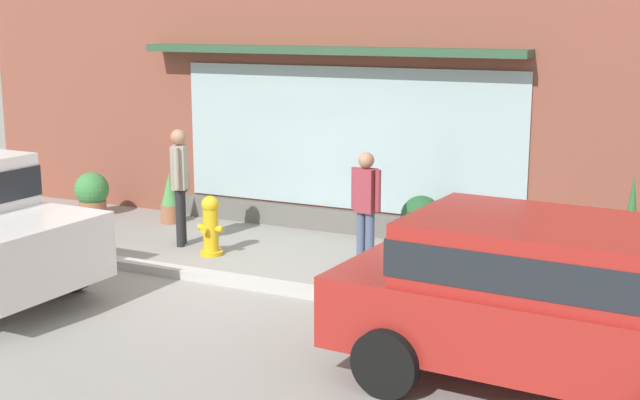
{
  "coord_description": "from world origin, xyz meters",
  "views": [
    {
      "loc": [
        5.9,
        -9.36,
        3.38
      ],
      "look_at": [
        0.73,
        1.2,
        0.91
      ],
      "focal_mm": 48.78,
      "sensor_mm": 36.0,
      "label": 1
    }
  ],
  "objects_px": {
    "pedestrian_with_handbag": "(180,177)",
    "pedestrian_passerby": "(366,202)",
    "fire_hydrant": "(211,225)",
    "potted_plant_window_left": "(92,193)",
    "potted_plant_window_right": "(630,229)",
    "potted_plant_by_entrance": "(421,223)",
    "parked_car_red": "(545,295)",
    "potted_plant_near_hydrant": "(170,199)"
  },
  "relations": [
    {
      "from": "pedestrian_with_handbag",
      "to": "pedestrian_passerby",
      "type": "height_order",
      "value": "pedestrian_with_handbag"
    },
    {
      "from": "fire_hydrant",
      "to": "potted_plant_window_left",
      "type": "xyz_separation_m",
      "value": [
        -3.29,
        1.28,
        -0.05
      ]
    },
    {
      "from": "fire_hydrant",
      "to": "potted_plant_window_right",
      "type": "xyz_separation_m",
      "value": [
        5.58,
        1.43,
        0.23
      ]
    },
    {
      "from": "pedestrian_with_handbag",
      "to": "fire_hydrant",
      "type": "bearing_deg",
      "value": -136.55
    },
    {
      "from": "potted_plant_by_entrance",
      "to": "potted_plant_window_left",
      "type": "bearing_deg",
      "value": -178.45
    },
    {
      "from": "parked_car_red",
      "to": "potted_plant_window_left",
      "type": "height_order",
      "value": "parked_car_red"
    },
    {
      "from": "potted_plant_by_entrance",
      "to": "fire_hydrant",
      "type": "bearing_deg",
      "value": -151.83
    },
    {
      "from": "potted_plant_near_hydrant",
      "to": "potted_plant_by_entrance",
      "type": "bearing_deg",
      "value": 0.58
    },
    {
      "from": "pedestrian_with_handbag",
      "to": "potted_plant_near_hydrant",
      "type": "xyz_separation_m",
      "value": [
        -1.01,
        1.11,
        -0.64
      ]
    },
    {
      "from": "pedestrian_passerby",
      "to": "parked_car_red",
      "type": "bearing_deg",
      "value": 143.86
    },
    {
      "from": "pedestrian_passerby",
      "to": "potted_plant_by_entrance",
      "type": "distance_m",
      "value": 1.29
    },
    {
      "from": "potted_plant_window_right",
      "to": "potted_plant_window_left",
      "type": "distance_m",
      "value": 8.88
    },
    {
      "from": "potted_plant_near_hydrant",
      "to": "potted_plant_by_entrance",
      "type": "height_order",
      "value": "same"
    },
    {
      "from": "pedestrian_with_handbag",
      "to": "potted_plant_by_entrance",
      "type": "bearing_deg",
      "value": -95.63
    },
    {
      "from": "fire_hydrant",
      "to": "pedestrian_with_handbag",
      "type": "distance_m",
      "value": 0.98
    },
    {
      "from": "potted_plant_near_hydrant",
      "to": "potted_plant_window_left",
      "type": "bearing_deg",
      "value": -175.7
    },
    {
      "from": "parked_car_red",
      "to": "potted_plant_near_hydrant",
      "type": "xyz_separation_m",
      "value": [
        -7.02,
        3.94,
        -0.5
      ]
    },
    {
      "from": "potted_plant_window_right",
      "to": "pedestrian_with_handbag",
      "type": "bearing_deg",
      "value": -169.79
    },
    {
      "from": "pedestrian_passerby",
      "to": "potted_plant_window_left",
      "type": "distance_m",
      "value": 5.69
    },
    {
      "from": "pedestrian_with_handbag",
      "to": "potted_plant_by_entrance",
      "type": "distance_m",
      "value": 3.65
    },
    {
      "from": "parked_car_red",
      "to": "pedestrian_passerby",
      "type": "bearing_deg",
      "value": 139.91
    },
    {
      "from": "fire_hydrant",
      "to": "potted_plant_window_right",
      "type": "distance_m",
      "value": 5.77
    },
    {
      "from": "fire_hydrant",
      "to": "pedestrian_with_handbag",
      "type": "relative_size",
      "value": 0.49
    },
    {
      "from": "potted_plant_by_entrance",
      "to": "pedestrian_with_handbag",
      "type": "bearing_deg",
      "value": -161.37
    },
    {
      "from": "pedestrian_passerby",
      "to": "potted_plant_by_entrance",
      "type": "bearing_deg",
      "value": -102.33
    },
    {
      "from": "potted_plant_near_hydrant",
      "to": "potted_plant_window_left",
      "type": "distance_m",
      "value": 1.57
    },
    {
      "from": "potted_plant_window_right",
      "to": "potted_plant_window_left",
      "type": "bearing_deg",
      "value": -179.05
    },
    {
      "from": "pedestrian_with_handbag",
      "to": "potted_plant_window_right",
      "type": "distance_m",
      "value": 6.41
    },
    {
      "from": "pedestrian_with_handbag",
      "to": "potted_plant_near_hydrant",
      "type": "bearing_deg",
      "value": 18.09
    },
    {
      "from": "fire_hydrant",
      "to": "pedestrian_passerby",
      "type": "distance_m",
      "value": 2.37
    },
    {
      "from": "fire_hydrant",
      "to": "parked_car_red",
      "type": "height_order",
      "value": "parked_car_red"
    },
    {
      "from": "potted_plant_window_right",
      "to": "parked_car_red",
      "type": "bearing_deg",
      "value": -94.12
    },
    {
      "from": "parked_car_red",
      "to": "potted_plant_near_hydrant",
      "type": "height_order",
      "value": "parked_car_red"
    },
    {
      "from": "potted_plant_by_entrance",
      "to": "parked_car_red",
      "type": "bearing_deg",
      "value": -56.87
    },
    {
      "from": "pedestrian_passerby",
      "to": "potted_plant_window_left",
      "type": "height_order",
      "value": "pedestrian_passerby"
    },
    {
      "from": "pedestrian_with_handbag",
      "to": "potted_plant_window_left",
      "type": "height_order",
      "value": "pedestrian_with_handbag"
    },
    {
      "from": "potted_plant_near_hydrant",
      "to": "potted_plant_window_left",
      "type": "xyz_separation_m",
      "value": [
        -1.56,
        -0.12,
        -0.01
      ]
    },
    {
      "from": "pedestrian_passerby",
      "to": "potted_plant_window_left",
      "type": "relative_size",
      "value": 2.13
    },
    {
      "from": "fire_hydrant",
      "to": "parked_car_red",
      "type": "bearing_deg",
      "value": -25.62
    },
    {
      "from": "potted_plant_window_left",
      "to": "potted_plant_by_entrance",
      "type": "xyz_separation_m",
      "value": [
        5.98,
        0.16,
        0.05
      ]
    },
    {
      "from": "potted_plant_near_hydrant",
      "to": "pedestrian_with_handbag",
      "type": "bearing_deg",
      "value": -47.66
    },
    {
      "from": "pedestrian_with_handbag",
      "to": "potted_plant_window_left",
      "type": "xyz_separation_m",
      "value": [
        -2.57,
        0.99,
        -0.65
      ]
    }
  ]
}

